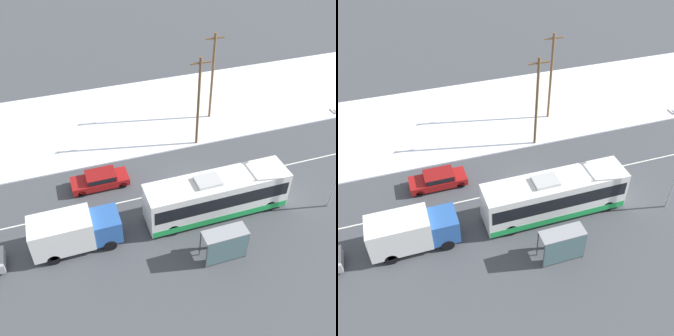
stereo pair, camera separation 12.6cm
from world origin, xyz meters
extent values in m
plane|color=#424449|center=(0.00, 0.00, 0.00)|extent=(120.00, 120.00, 0.00)
cube|color=silver|center=(0.00, 12.03, 0.06)|extent=(80.00, 13.82, 0.12)
cube|color=silver|center=(0.00, 0.00, 0.00)|extent=(60.00, 0.12, 0.00)
cube|color=white|center=(0.45, -3.25, 1.77)|extent=(10.77, 2.55, 2.99)
cube|color=black|center=(0.45, -3.25, 2.13)|extent=(10.34, 2.57, 1.14)
cube|color=green|center=(0.45, -3.25, 0.54)|extent=(10.66, 2.57, 0.54)
cube|color=#B2B2B2|center=(-0.36, -3.25, 3.39)|extent=(1.80, 1.40, 0.24)
cylinder|color=black|center=(4.43, -4.39, 0.50)|extent=(1.00, 0.28, 1.00)
cylinder|color=black|center=(4.43, -2.12, 0.50)|extent=(1.00, 0.28, 1.00)
cylinder|color=black|center=(-3.34, -4.39, 0.50)|extent=(1.00, 0.28, 1.00)
cylinder|color=black|center=(-3.34, -2.12, 0.50)|extent=(1.00, 0.28, 1.00)
cube|color=silver|center=(-10.90, -3.29, 1.68)|extent=(4.13, 2.30, 2.37)
cube|color=#2856A3|center=(-7.89, -3.29, 1.42)|extent=(1.90, 2.18, 1.84)
cube|color=black|center=(-6.96, -3.29, 1.79)|extent=(0.06, 1.96, 0.81)
cylinder|color=black|center=(-7.89, -4.31, 0.45)|extent=(0.90, 0.26, 0.90)
cylinder|color=black|center=(-7.89, -2.27, 0.45)|extent=(0.90, 0.26, 0.90)
cylinder|color=black|center=(-11.73, -4.31, 0.45)|extent=(0.90, 0.26, 0.90)
cylinder|color=black|center=(-11.73, -2.27, 0.45)|extent=(0.90, 0.26, 0.90)
cube|color=maroon|center=(-7.34, 2.43, 0.53)|extent=(4.63, 1.80, 0.61)
cube|color=maroon|center=(-7.23, 2.43, 1.07)|extent=(2.41, 1.66, 0.49)
cube|color=black|center=(-7.23, 2.43, 1.08)|extent=(2.21, 1.69, 0.39)
cylinder|color=black|center=(-8.96, 1.64, 0.32)|extent=(0.64, 0.22, 0.64)
cylinder|color=black|center=(-8.96, 3.22, 0.32)|extent=(0.64, 0.22, 0.64)
cylinder|color=black|center=(-5.63, 1.64, 0.32)|extent=(0.64, 0.22, 0.64)
cylinder|color=black|center=(-5.63, 3.22, 0.32)|extent=(0.64, 0.22, 0.64)
cylinder|color=#23232D|center=(-1.40, -6.38, 0.42)|extent=(0.13, 0.13, 0.83)
cylinder|color=#23232D|center=(-1.15, -6.38, 0.42)|extent=(0.13, 0.13, 0.83)
cube|color=black|center=(-1.27, -6.38, 1.18)|extent=(0.43, 0.24, 0.69)
sphere|color=tan|center=(-1.27, -6.38, 1.66)|extent=(0.29, 0.29, 0.29)
cylinder|color=black|center=(-1.54, -6.38, 1.14)|extent=(0.11, 0.11, 0.65)
cylinder|color=black|center=(-1.00, -6.38, 1.14)|extent=(0.11, 0.11, 0.65)
cube|color=gray|center=(-0.74, -7.25, 2.37)|extent=(3.02, 1.20, 0.06)
cube|color=slate|center=(-0.74, -7.83, 1.20)|extent=(2.90, 0.04, 2.16)
cylinder|color=#474C51|center=(-2.21, -6.69, 1.17)|extent=(0.08, 0.08, 2.34)
cylinder|color=#474C51|center=(0.73, -6.69, 1.17)|extent=(0.08, 0.08, 2.34)
cylinder|color=#474C51|center=(-2.21, -7.81, 1.17)|extent=(0.08, 0.08, 2.34)
cylinder|color=#474C51|center=(0.73, -7.81, 1.17)|extent=(0.08, 0.08, 2.34)
cube|color=silver|center=(9.06, -3.08, 7.24)|extent=(0.36, 0.60, 0.16)
cylinder|color=brown|center=(2.32, 5.46, 4.30)|extent=(0.24, 0.24, 8.61)
cube|color=brown|center=(2.32, 5.46, 8.11)|extent=(1.80, 0.12, 0.12)
cylinder|color=brown|center=(5.28, 9.35, 4.43)|extent=(0.24, 0.24, 8.85)
cube|color=brown|center=(5.28, 9.35, 8.35)|extent=(1.80, 0.12, 0.12)
camera|label=1|loc=(-9.57, -22.14, 21.87)|focal=42.00mm
camera|label=2|loc=(-9.45, -22.18, 21.87)|focal=42.00mm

